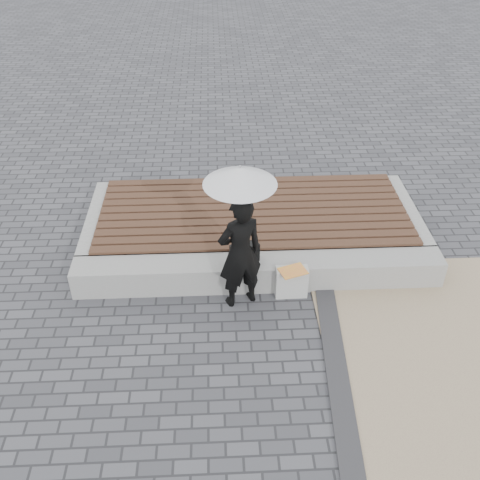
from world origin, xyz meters
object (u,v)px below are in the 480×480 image
at_px(seating_ledge, 259,272).
at_px(handbag, 245,253).
at_px(woman, 240,253).
at_px(canvas_tote, 291,282).
at_px(parasol, 240,176).

xyz_separation_m(seating_ledge, handbag, (-0.19, -0.01, 0.34)).
distance_m(seating_ledge, handbag, 0.39).
xyz_separation_m(seating_ledge, woman, (-0.27, -0.35, 0.60)).
height_order(handbag, canvas_tote, handbag).
relative_size(parasol, canvas_tote, 2.47).
distance_m(parasol, canvas_tote, 1.81).
distance_m(seating_ledge, canvas_tote, 0.49).
height_order(seating_ledge, parasol, parasol).
bearing_deg(seating_ledge, parasol, -127.94).
xyz_separation_m(handbag, canvas_tote, (0.61, -0.25, -0.31)).
height_order(woman, handbag, woman).
relative_size(woman, canvas_tote, 3.60).
xyz_separation_m(seating_ledge, parasol, (-0.27, -0.35, 1.69)).
bearing_deg(woman, canvas_tote, 166.66).
distance_m(woman, canvas_tote, 0.90).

